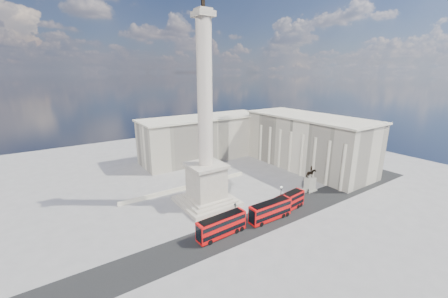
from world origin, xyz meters
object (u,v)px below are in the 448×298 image
object	(u,v)px
equestrian_statue	(310,182)
pedestrian_walking	(308,192)
red_bus_a	(222,226)
nelsons_column	(206,156)
pedestrian_crossing	(235,206)
red_bus_b	(271,210)
victorian_lamp	(281,196)
pedestrian_standing	(287,199)
red_bus_c	(288,202)

from	to	relation	value
equestrian_statue	pedestrian_walking	world-z (taller)	equestrian_statue
red_bus_a	pedestrian_walking	distance (m)	31.55
equestrian_statue	nelsons_column	bearing A→B (deg)	160.74
pedestrian_crossing	red_bus_b	bearing A→B (deg)	-179.38
victorian_lamp	pedestrian_standing	bearing A→B (deg)	23.73
equestrian_statue	pedestrian_standing	size ratio (longest dim) A/B	4.36
pedestrian_walking	pedestrian_crossing	distance (m)	22.59
nelsons_column	red_bus_a	distance (m)	18.90
victorian_lamp	red_bus_b	bearing A→B (deg)	-158.61
equestrian_statue	red_bus_a	bearing A→B (deg)	-171.85
pedestrian_walking	red_bus_a	bearing A→B (deg)	-162.34
red_bus_b	pedestrian_crossing	distance (m)	9.55
victorian_lamp	pedestrian_crossing	xyz separation A→B (m)	(-9.04, 6.58, -2.88)
victorian_lamp	pedestrian_walking	size ratio (longest dim) A/B	3.75
red_bus_c	pedestrian_walking	world-z (taller)	red_bus_c
red_bus_c	equestrian_statue	size ratio (longest dim) A/B	1.42
red_bus_a	victorian_lamp	world-z (taller)	victorian_lamp
pedestrian_standing	pedestrian_crossing	world-z (taller)	pedestrian_crossing
equestrian_statue	pedestrian_walking	size ratio (longest dim) A/B	4.48
pedestrian_crossing	equestrian_statue	bearing A→B (deg)	-120.00
red_bus_a	red_bus_c	world-z (taller)	red_bus_a
red_bus_a	pedestrian_walking	size ratio (longest dim) A/B	6.61
nelsons_column	pedestrian_crossing	xyz separation A→B (m)	(4.14, -7.01, -12.02)
red_bus_b	red_bus_a	bearing A→B (deg)	176.59
nelsons_column	pedestrian_walking	world-z (taller)	nelsons_column
victorian_lamp	red_bus_a	bearing A→B (deg)	-176.07
red_bus_a	pedestrian_walking	bearing A→B (deg)	3.45
victorian_lamp	pedestrian_standing	xyz separation A→B (m)	(4.77, 2.09, -2.89)
nelsons_column	victorian_lamp	distance (m)	21.03
red_bus_a	pedestrian_crossing	bearing A→B (deg)	37.80
red_bus_b	nelsons_column	bearing A→B (deg)	116.99
red_bus_b	victorian_lamp	distance (m)	5.82
red_bus_b	pedestrian_walking	size ratio (longest dim) A/B	6.50
nelsons_column	pedestrian_walking	size ratio (longest dim) A/B	29.21
victorian_lamp	nelsons_column	bearing A→B (deg)	134.12
equestrian_statue	pedestrian_crossing	size ratio (longest dim) A/B	4.27
pedestrian_walking	red_bus_c	bearing A→B (deg)	-152.86
red_bus_c	pedestrian_standing	size ratio (longest dim) A/B	6.20
red_bus_c	pedestrian_walking	size ratio (longest dim) A/B	6.39
red_bus_c	pedestrian_standing	distance (m)	4.98
pedestrian_standing	pedestrian_crossing	bearing A→B (deg)	-35.32
red_bus_b	pedestrian_standing	bearing A→B (deg)	22.66
red_bus_a	red_bus_c	distance (m)	19.54
red_bus_a	pedestrian_standing	world-z (taller)	red_bus_a
red_bus_b	pedestrian_standing	size ratio (longest dim) A/B	6.31
red_bus_b	pedestrian_standing	world-z (taller)	red_bus_b
pedestrian_standing	victorian_lamp	bearing A→B (deg)	6.42
red_bus_a	equestrian_statue	distance (m)	34.07
red_bus_a	red_bus_b	distance (m)	13.00
victorian_lamp	red_bus_c	bearing A→B (deg)	-42.64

